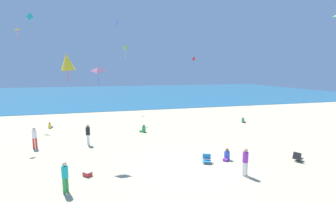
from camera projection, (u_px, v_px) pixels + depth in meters
The scene contains 20 objects.
ground_plane at pixel (156, 130), 24.58m from camera, with size 120.00×120.00×0.00m, color #C6B58C.
ocean_water at pixel (124, 93), 65.53m from camera, with size 120.00×60.00×0.05m, color #236084.
beach_chair_far_right at pixel (298, 157), 16.08m from camera, with size 0.84×0.77×0.66m.
beach_chair_near_camera at pixel (207, 159), 15.84m from camera, with size 0.76×0.78×0.63m.
cooler_box at pixel (87, 174), 13.87m from camera, with size 0.58×0.59×0.29m.
person_0 at pixel (34, 136), 18.69m from camera, with size 0.46×0.46×1.72m.
person_1 at pixel (50, 126), 25.40m from camera, with size 0.48×0.59×0.66m.
person_2 at pixel (88, 133), 19.55m from camera, with size 0.45×0.45×1.74m.
person_3 at pixel (143, 129), 23.77m from camera, with size 0.71×0.56×0.79m.
person_4 at pixel (243, 121), 28.16m from camera, with size 0.56×0.36×0.67m.
person_5 at pixel (245, 160), 13.80m from camera, with size 0.35×0.35×1.68m.
person_6 at pixel (227, 156), 16.35m from camera, with size 0.71×0.70×0.82m.
person_7 at pixel (65, 175), 11.86m from camera, with size 0.46×0.46×1.65m.
kite_yellow at pixel (67, 62), 11.97m from camera, with size 1.03×1.00×1.42m.
kite_orange at pixel (17, 29), 20.03m from camera, with size 0.49×0.45×0.77m.
kite_teal at pixel (30, 17), 27.00m from camera, with size 0.86×0.42×1.79m.
kite_pink at pixel (98, 69), 15.84m from camera, with size 0.97×0.85×1.39m.
kite_red at pixel (194, 59), 34.36m from camera, with size 0.38×0.55×1.42m.
kite_blue at pixel (117, 23), 36.78m from camera, with size 0.18×0.88×1.75m.
kite_lime at pixel (125, 48), 29.00m from camera, with size 0.51×0.40×1.58m.
Camera 1 is at (-4.97, -13.50, 6.20)m, focal length 25.01 mm.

